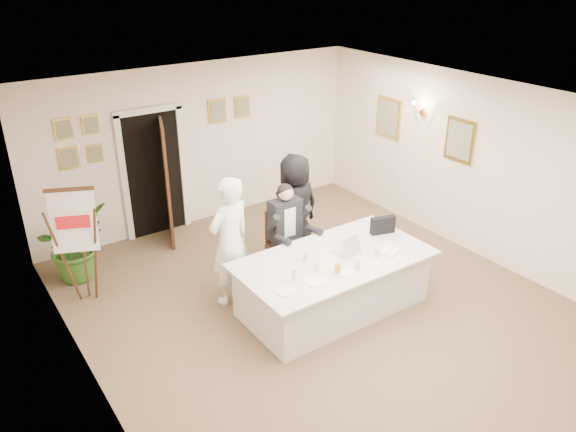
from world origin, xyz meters
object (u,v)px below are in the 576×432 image
(laptop, at_px, (346,242))
(paper_stack, at_px, (390,251))
(laptop_bag, at_px, (383,225))
(seated_man, at_px, (287,231))
(standing_woman, at_px, (295,208))
(steel_jug, at_px, (317,266))
(flip_chart, at_px, (80,251))
(standing_man, at_px, (230,241))
(potted_palm, at_px, (73,244))
(conference_table, at_px, (333,282))
(oj_glass, at_px, (338,268))

(laptop, distance_m, paper_stack, 0.61)
(laptop, bearing_deg, laptop_bag, -2.64)
(seated_man, xyz_separation_m, standing_woman, (0.40, 0.37, 0.12))
(seated_man, bearing_deg, steel_jug, -107.10)
(steel_jug, bearing_deg, laptop_bag, 11.43)
(flip_chart, distance_m, standing_man, 2.02)
(flip_chart, bearing_deg, standing_woman, -11.86)
(seated_man, height_order, standing_woman, standing_woman)
(laptop_bag, height_order, paper_stack, laptop_bag)
(potted_palm, xyz_separation_m, paper_stack, (3.36, -3.09, 0.24))
(flip_chart, relative_size, steel_jug, 15.22)
(potted_palm, bearing_deg, paper_stack, -42.66)
(potted_palm, height_order, laptop, potted_palm)
(conference_table, bearing_deg, laptop, 11.79)
(standing_woman, bearing_deg, potted_palm, -24.37)
(flip_chart, bearing_deg, steel_jug, -43.16)
(paper_stack, height_order, steel_jug, steel_jug)
(seated_man, height_order, standing_man, standing_man)
(standing_woman, relative_size, laptop, 4.94)
(flip_chart, xyz_separation_m, steel_jug, (2.33, -2.18, 0.05))
(flip_chart, bearing_deg, potted_palm, 84.43)
(potted_palm, relative_size, paper_stack, 3.78)
(laptop, bearing_deg, flip_chart, 134.17)
(paper_stack, bearing_deg, flip_chart, 145.32)
(standing_man, distance_m, steel_jug, 1.25)
(laptop, height_order, oj_glass, laptop)
(laptop, bearing_deg, standing_woman, 73.02)
(conference_table, height_order, potted_palm, potted_palm)
(laptop_bag, bearing_deg, seated_man, 155.90)
(steel_jug, bearing_deg, conference_table, 16.79)
(flip_chart, bearing_deg, laptop_bag, -27.06)
(paper_stack, relative_size, steel_jug, 2.62)
(flip_chart, relative_size, oj_glass, 12.88)
(standing_woman, bearing_deg, steel_jug, 64.14)
(laptop, bearing_deg, oj_glass, -151.30)
(seated_man, xyz_separation_m, standing_man, (-1.00, -0.11, 0.18))
(flip_chart, distance_m, standing_woman, 3.15)
(laptop, height_order, laptop_bag, laptop)
(flip_chart, xyz_separation_m, oj_glass, (2.50, -2.39, 0.06))
(standing_man, height_order, laptop_bag, standing_man)
(paper_stack, bearing_deg, steel_jug, 170.28)
(potted_palm, bearing_deg, laptop, -43.69)
(laptop_bag, distance_m, paper_stack, 0.57)
(oj_glass, bearing_deg, flip_chart, 136.38)
(potted_palm, distance_m, laptop_bag, 4.51)
(standing_man, bearing_deg, steel_jug, 109.66)
(conference_table, distance_m, potted_palm, 3.84)
(conference_table, distance_m, steel_jug, 0.58)
(paper_stack, distance_m, oj_glass, 0.92)
(conference_table, height_order, oj_glass, oj_glass)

